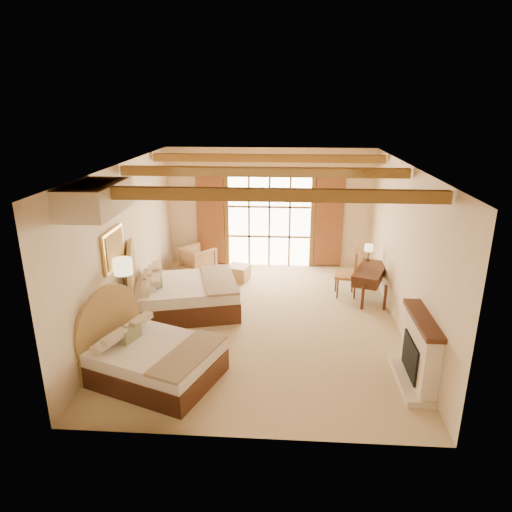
# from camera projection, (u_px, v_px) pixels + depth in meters

# --- Properties ---
(floor) EXTENTS (7.00, 7.00, 0.00)m
(floor) POSITION_uv_depth(u_px,v_px,m) (262.00, 321.00, 9.48)
(floor) COLOR #C9B586
(floor) RESTS_ON ground
(wall_back) EXTENTS (5.50, 0.00, 5.50)m
(wall_back) POSITION_uv_depth(u_px,v_px,m) (270.00, 208.00, 12.27)
(wall_back) COLOR beige
(wall_back) RESTS_ON ground
(wall_left) EXTENTS (0.00, 7.00, 7.00)m
(wall_left) POSITION_uv_depth(u_px,v_px,m) (126.00, 245.00, 9.14)
(wall_left) COLOR beige
(wall_left) RESTS_ON ground
(wall_right) EXTENTS (0.00, 7.00, 7.00)m
(wall_right) POSITION_uv_depth(u_px,v_px,m) (405.00, 250.00, 8.79)
(wall_right) COLOR beige
(wall_right) RESTS_ON ground
(ceiling) EXTENTS (7.00, 7.00, 0.00)m
(ceiling) POSITION_uv_depth(u_px,v_px,m) (263.00, 165.00, 8.45)
(ceiling) COLOR #B27636
(ceiling) RESTS_ON ground
(ceiling_beams) EXTENTS (5.39, 4.60, 0.18)m
(ceiling_beams) POSITION_uv_depth(u_px,v_px,m) (263.00, 172.00, 8.49)
(ceiling_beams) COLOR brown
(ceiling_beams) RESTS_ON ceiling
(french_doors) EXTENTS (3.95, 0.08, 2.60)m
(french_doors) POSITION_uv_depth(u_px,v_px,m) (269.00, 221.00, 12.33)
(french_doors) COLOR white
(french_doors) RESTS_ON ground
(fireplace) EXTENTS (0.46, 1.40, 1.16)m
(fireplace) POSITION_uv_depth(u_px,v_px,m) (418.00, 354.00, 7.26)
(fireplace) COLOR beige
(fireplace) RESTS_ON ground
(painting) EXTENTS (0.06, 0.95, 0.75)m
(painting) POSITION_uv_depth(u_px,v_px,m) (114.00, 249.00, 8.38)
(painting) COLOR gold
(painting) RESTS_ON wall_left
(canopy_valance) EXTENTS (0.70, 1.40, 0.45)m
(canopy_valance) POSITION_uv_depth(u_px,v_px,m) (95.00, 199.00, 6.79)
(canopy_valance) COLOR beige
(canopy_valance) RESTS_ON ceiling
(bed_near) EXTENTS (2.43, 2.06, 1.28)m
(bed_near) POSITION_uv_depth(u_px,v_px,m) (146.00, 357.00, 7.41)
(bed_near) COLOR #452215
(bed_near) RESTS_ON floor
(bed_far) EXTENTS (2.60, 2.17, 1.46)m
(bed_far) POSITION_uv_depth(u_px,v_px,m) (177.00, 292.00, 9.79)
(bed_far) COLOR #452215
(bed_far) RESTS_ON floor
(nightstand) EXTENTS (0.67, 0.67, 0.63)m
(nightstand) POSITION_uv_depth(u_px,v_px,m) (141.00, 312.00, 9.16)
(nightstand) COLOR #452215
(nightstand) RESTS_ON floor
(floor_lamp) EXTENTS (0.34, 0.34, 1.62)m
(floor_lamp) POSITION_uv_depth(u_px,v_px,m) (123.00, 271.00, 8.33)
(floor_lamp) COLOR #322117
(floor_lamp) RESTS_ON floor
(armchair) EXTENTS (1.07, 1.07, 0.70)m
(armchair) POSITION_uv_depth(u_px,v_px,m) (198.00, 259.00, 12.11)
(armchair) COLOR #A57A50
(armchair) RESTS_ON floor
(ottoman) EXTENTS (0.64, 0.64, 0.37)m
(ottoman) POSITION_uv_depth(u_px,v_px,m) (238.00, 273.00, 11.62)
(ottoman) COLOR tan
(ottoman) RESTS_ON floor
(desk) EXTENTS (1.02, 1.47, 0.73)m
(desk) POSITION_uv_depth(u_px,v_px,m) (369.00, 282.00, 10.46)
(desk) COLOR #452215
(desk) RESTS_ON floor
(desk_chair) EXTENTS (0.57, 0.56, 1.11)m
(desk_chair) POSITION_uv_depth(u_px,v_px,m) (347.00, 281.00, 10.63)
(desk_chair) COLOR #9A582D
(desk_chair) RESTS_ON floor
(desk_lamp) EXTENTS (0.20, 0.20, 0.39)m
(desk_lamp) POSITION_uv_depth(u_px,v_px,m) (369.00, 249.00, 10.78)
(desk_lamp) COLOR #322117
(desk_lamp) RESTS_ON desk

